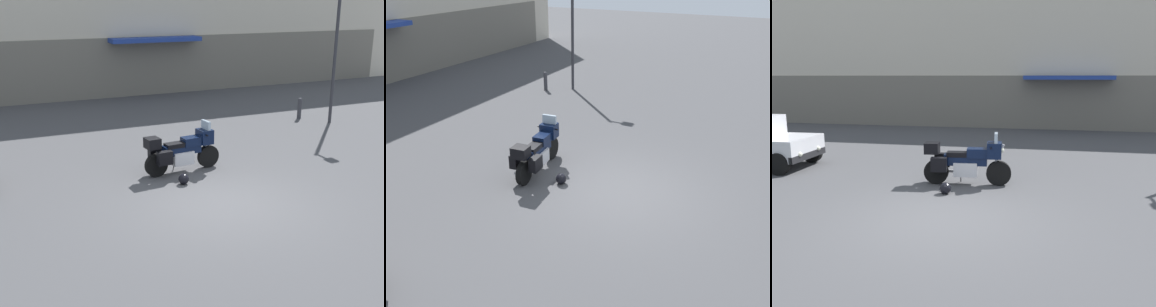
# 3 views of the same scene
# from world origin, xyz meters

# --- Properties ---
(ground_plane) EXTENTS (80.00, 80.00, 0.00)m
(ground_plane) POSITION_xyz_m (0.00, 0.00, 0.00)
(ground_plane) COLOR #424244
(motorcycle) EXTENTS (2.26, 0.83, 1.36)m
(motorcycle) POSITION_xyz_m (-0.04, 2.45, 0.62)
(motorcycle) COLOR black
(motorcycle) RESTS_ON ground
(helmet) EXTENTS (0.28, 0.28, 0.28)m
(helmet) POSITION_xyz_m (-0.35, 1.55, 0.14)
(helmet) COLOR black
(helmet) RESTS_ON ground
(streetlamp_curbside) EXTENTS (0.28, 0.94, 5.11)m
(streetlamp_curbside) POSITION_xyz_m (7.37, 5.24, 3.08)
(streetlamp_curbside) COLOR #2D2D33
(streetlamp_curbside) RESTS_ON ground
(bollard_curbside) EXTENTS (0.16, 0.16, 0.83)m
(bollard_curbside) POSITION_xyz_m (6.66, 6.38, 0.44)
(bollard_curbside) COLOR #333338
(bollard_curbside) RESTS_ON ground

